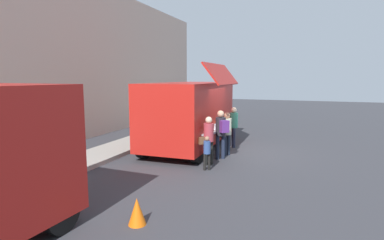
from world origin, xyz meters
The scene contains 11 objects.
ground_plane centered at (0.00, 0.00, 0.00)m, with size 60.00×60.00×0.00m, color #38383D.
curb_strip centered at (-4.08, 4.46, 0.07)m, with size 28.00×1.60×0.15m, color #9E998E.
building_behind centered at (-3.08, 8.36, 3.72)m, with size 32.00×2.40×7.45m, color beige.
food_truck_main centered at (-0.08, 1.84, 1.49)m, with size 5.66×3.07×3.44m.
traffic_cone_orange centered at (-6.83, 0.38, 0.28)m, with size 0.36×0.36×0.55m, color orange.
trash_bin centered at (3.97, 4.16, 0.50)m, with size 0.60×0.60×0.99m, color #2C6539.
customer_front_ordering centered at (-0.78, 0.11, 0.97)m, with size 0.53×0.37×1.63m.
customer_mid_with_backpack centered at (-1.37, 0.16, 1.08)m, with size 0.54×0.55×1.76m.
customer_rear_waiting centered at (-2.22, 0.37, 0.97)m, with size 0.48×0.46×1.64m.
customer_extra_browsing centered at (0.73, 0.20, 1.01)m, with size 0.34×0.34×1.69m.
child_near_queue centered at (-2.82, 0.22, 0.65)m, with size 0.22×0.22×1.09m.
Camera 1 is at (-11.95, -2.74, 2.92)m, focal length 29.14 mm.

